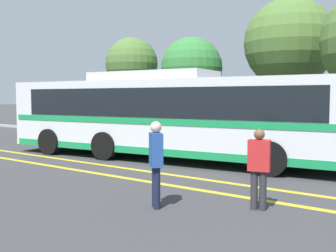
% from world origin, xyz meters
% --- Properties ---
extents(ground_plane, '(220.00, 220.00, 0.00)m').
position_xyz_m(ground_plane, '(0.00, 0.00, 0.00)').
color(ground_plane, '#38383A').
extents(lane_strip_0, '(32.75, 0.20, 0.01)m').
position_xyz_m(lane_strip_0, '(0.30, -2.41, 0.00)').
color(lane_strip_0, gold).
rests_on(lane_strip_0, ground_plane).
extents(lane_strip_1, '(32.75, 0.20, 0.01)m').
position_xyz_m(lane_strip_1, '(0.30, -3.52, 0.00)').
color(lane_strip_1, gold).
rests_on(lane_strip_1, ground_plane).
extents(curb_strip, '(40.75, 0.36, 0.15)m').
position_xyz_m(curb_strip, '(0.30, 5.23, 0.07)').
color(curb_strip, '#99999E').
rests_on(curb_strip, ground_plane).
extents(transit_bus, '(13.23, 3.96, 3.12)m').
position_xyz_m(transit_bus, '(0.28, -0.21, 1.61)').
color(transit_bus, silver).
rests_on(transit_bus, ground_plane).
extents(parked_car_0, '(4.45, 2.19, 1.47)m').
position_xyz_m(parked_car_0, '(-10.08, 4.01, 0.74)').
color(parked_car_0, '#4C3823').
rests_on(parked_car_0, ground_plane).
extents(parked_car_1, '(4.02, 2.05, 1.43)m').
position_xyz_m(parked_car_1, '(-3.78, 3.84, 0.74)').
color(parked_car_1, '#335B33').
rests_on(parked_car_1, ground_plane).
extents(parked_car_2, '(4.93, 1.95, 1.52)m').
position_xyz_m(parked_car_2, '(1.99, 3.63, 0.76)').
color(parked_car_2, olive).
rests_on(parked_car_2, ground_plane).
extents(pedestrian_1, '(0.46, 0.32, 1.59)m').
position_xyz_m(pedestrian_1, '(5.44, -4.24, 0.90)').
color(pedestrian_1, '#2D2D33').
rests_on(pedestrian_1, ground_plane).
extents(pedestrian_2, '(0.46, 0.45, 1.73)m').
position_xyz_m(pedestrian_2, '(3.73, -5.31, 0.99)').
color(pedestrian_2, '#191E38').
rests_on(pedestrian_2, ground_plane).
extents(tree_0, '(3.60, 3.60, 5.72)m').
position_xyz_m(tree_0, '(-4.03, 8.02, 3.91)').
color(tree_0, '#513823').
rests_on(tree_0, ground_plane).
extents(tree_1, '(4.92, 4.92, 7.64)m').
position_xyz_m(tree_1, '(0.99, 10.10, 5.17)').
color(tree_1, '#513823').
rests_on(tree_1, ground_plane).
extents(tree_2, '(3.31, 3.31, 5.98)m').
position_xyz_m(tree_2, '(-8.12, 7.41, 4.31)').
color(tree_2, '#513823').
rests_on(tree_2, ground_plane).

